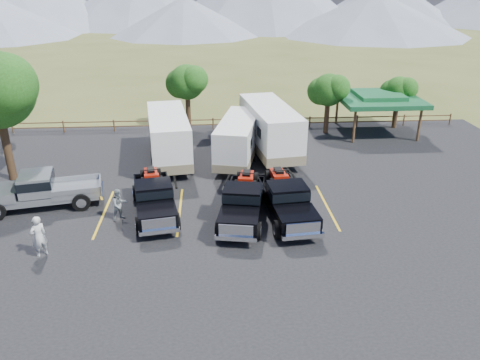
{
  "coord_description": "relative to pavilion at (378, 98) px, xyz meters",
  "views": [
    {
      "loc": [
        -0.27,
        -18.46,
        11.54
      ],
      "look_at": [
        1.26,
        4.34,
        1.6
      ],
      "focal_mm": 35.0,
      "sensor_mm": 36.0,
      "label": 1
    }
  ],
  "objects": [
    {
      "name": "rig_center",
      "position": [
        -11.67,
        -13.98,
        -1.77
      ],
      "size": [
        3.01,
        6.36,
        2.04
      ],
      "rotation": [
        0.0,
        0.0,
        -0.18
      ],
      "color": "black",
      "rests_on": "asphalt_lot"
    },
    {
      "name": "trailer_left",
      "position": [
        -16.02,
        -5.61,
        -1.03
      ],
      "size": [
        3.46,
        9.47,
        3.27
      ],
      "rotation": [
        0.0,
        0.0,
        0.14
      ],
      "color": "white",
      "rests_on": "asphalt_lot"
    },
    {
      "name": "tree_ne_a",
      "position": [
        -4.03,
        0.01,
        0.69
      ],
      "size": [
        3.11,
        2.92,
        4.76
      ],
      "color": "black",
      "rests_on": "ground"
    },
    {
      "name": "ground",
      "position": [
        -13.0,
        -17.0,
        -2.79
      ],
      "size": [
        320.0,
        320.0,
        0.0
      ],
      "primitive_type": "plane",
      "color": "#474E21",
      "rests_on": "ground"
    },
    {
      "name": "tree_ne_b",
      "position": [
        1.98,
        1.01,
        0.34
      ],
      "size": [
        2.77,
        2.59,
        4.27
      ],
      "color": "black",
      "rests_on": "ground"
    },
    {
      "name": "rig_right",
      "position": [
        -9.45,
        -13.92,
        -1.74
      ],
      "size": [
        2.69,
        6.43,
        2.09
      ],
      "rotation": [
        0.0,
        0.0,
        0.1
      ],
      "color": "black",
      "rests_on": "asphalt_lot"
    },
    {
      "name": "person_b",
      "position": [
        -17.98,
        -13.75,
        -1.9
      ],
      "size": [
        1.04,
        0.99,
        1.69
      ],
      "primitive_type": "imported",
      "rotation": [
        0.0,
        0.0,
        0.6
      ],
      "color": "gray",
      "rests_on": "asphalt_lot"
    },
    {
      "name": "trailer_right",
      "position": [
        -9.14,
        -4.62,
        -0.93
      ],
      "size": [
        3.74,
        10.03,
        3.47
      ],
      "rotation": [
        0.0,
        0.0,
        0.15
      ],
      "color": "white",
      "rests_on": "asphalt_lot"
    },
    {
      "name": "rig_left",
      "position": [
        -16.29,
        -13.13,
        -1.78
      ],
      "size": [
        2.94,
        6.29,
        2.02
      ],
      "rotation": [
        0.0,
        0.0,
        0.17
      ],
      "color": "black",
      "rests_on": "asphalt_lot"
    },
    {
      "name": "person_a",
      "position": [
        -20.95,
        -16.98,
        -1.77
      ],
      "size": [
        0.84,
        0.84,
        1.96
      ],
      "primitive_type": "imported",
      "rotation": [
        0.0,
        0.0,
        3.92
      ],
      "color": "silver",
      "rests_on": "asphalt_lot"
    },
    {
      "name": "tree_north",
      "position": [
        -15.03,
        2.02,
        1.05
      ],
      "size": [
        3.46,
        3.24,
        5.25
      ],
      "color": "black",
      "rests_on": "ground"
    },
    {
      "name": "stall_lines",
      "position": [
        -13.0,
        -13.0,
        -2.74
      ],
      "size": [
        12.12,
        5.5,
        0.01
      ],
      "color": "gold",
      "rests_on": "asphalt_lot"
    },
    {
      "name": "rail_fence",
      "position": [
        -11.0,
        1.5,
        -2.18
      ],
      "size": [
        36.12,
        0.12,
        1.0
      ],
      "color": "brown",
      "rests_on": "ground"
    },
    {
      "name": "pickup_silver",
      "position": [
        -22.43,
        -12.0,
        -1.73
      ],
      "size": [
        6.77,
        3.3,
        1.95
      ],
      "rotation": [
        0.0,
        0.0,
        -1.37
      ],
      "color": "#909498",
      "rests_on": "asphalt_lot"
    },
    {
      "name": "pavilion",
      "position": [
        0.0,
        0.0,
        0.0
      ],
      "size": [
        6.2,
        6.2,
        3.22
      ],
      "color": "brown",
      "rests_on": "ground"
    },
    {
      "name": "asphalt_lot",
      "position": [
        -13.0,
        -14.0,
        -2.77
      ],
      "size": [
        44.0,
        34.0,
        0.04
      ],
      "primitive_type": "cube",
      "color": "black",
      "rests_on": "ground"
    },
    {
      "name": "trailer_center",
      "position": [
        -11.4,
        -5.96,
        -1.21
      ],
      "size": [
        3.66,
        8.49,
        2.95
      ],
      "rotation": [
        0.0,
        0.0,
        -0.22
      ],
      "color": "white",
      "rests_on": "asphalt_lot"
    }
  ]
}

